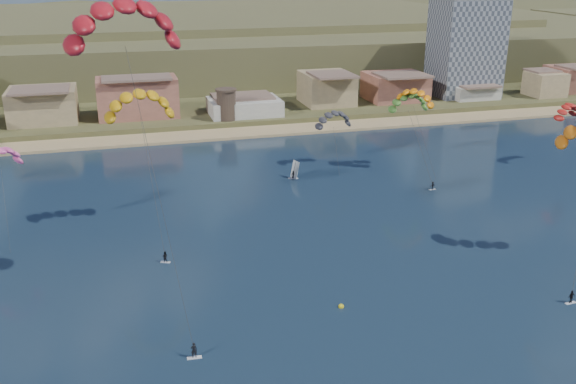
% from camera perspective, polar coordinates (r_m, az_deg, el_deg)
% --- Properties ---
extents(ground, '(2400.00, 2400.00, 0.00)m').
position_cam_1_polar(ground, '(76.19, 6.61, -15.17)').
color(ground, black).
rests_on(ground, ground).
extents(beach, '(2200.00, 12.00, 0.90)m').
position_cam_1_polar(beach, '(170.84, -6.60, 5.11)').
color(beach, tan).
rests_on(beach, ground).
extents(land, '(2200.00, 900.00, 4.00)m').
position_cam_1_polar(land, '(619.43, -13.52, 15.41)').
color(land, brown).
rests_on(land, ground).
extents(foothills, '(940.00, 210.00, 18.00)m').
position_cam_1_polar(foothills, '(295.67, -6.26, 13.14)').
color(foothills, brown).
rests_on(foothills, ground).
extents(town, '(400.00, 24.00, 12.00)m').
position_cam_1_polar(town, '(183.57, -20.05, 7.56)').
color(town, beige).
rests_on(town, ground).
extents(apartment_tower, '(20.00, 16.00, 32.00)m').
position_cam_1_polar(apartment_tower, '(216.88, 15.50, 12.42)').
color(apartment_tower, gray).
rests_on(apartment_tower, ground).
extents(watchtower, '(5.82, 5.82, 8.60)m').
position_cam_1_polar(watchtower, '(177.88, -5.49, 7.77)').
color(watchtower, '#47382D').
rests_on(watchtower, ground).
extents(kitesurfer_red, '(14.93, 18.12, 41.32)m').
position_cam_1_polar(kitesurfer_red, '(77.93, -14.45, 14.86)').
color(kitesurfer_red, silver).
rests_on(kitesurfer_red, ground).
extents(kitesurfer_yellow, '(12.24, 17.51, 26.58)m').
position_cam_1_polar(kitesurfer_yellow, '(106.58, -13.07, 7.92)').
color(kitesurfer_yellow, silver).
rests_on(kitesurfer_yellow, ground).
extents(kitesurfer_green, '(9.40, 16.38, 20.02)m').
position_cam_1_polar(kitesurfer_green, '(140.49, 10.70, 8.03)').
color(kitesurfer_green, silver).
rests_on(kitesurfer_green, ground).
extents(distant_kite_dark, '(9.33, 6.45, 14.69)m').
position_cam_1_polar(distant_kite_dark, '(141.69, 4.08, 6.71)').
color(distant_kite_dark, '#262626').
rests_on(distant_kite_dark, ground).
extents(distant_kite_orange, '(9.16, 8.27, 19.63)m').
position_cam_1_polar(distant_kite_orange, '(139.46, 11.11, 8.45)').
color(distant_kite_orange, '#262626').
rests_on(distant_kite_orange, ground).
extents(distant_kite_red, '(8.56, 7.22, 15.84)m').
position_cam_1_polar(distant_kite_red, '(154.84, 23.51, 6.84)').
color(distant_kite_red, '#262626').
rests_on(distant_kite_red, ground).
extents(windsurfer, '(2.20, 2.43, 3.77)m').
position_cam_1_polar(windsurfer, '(135.45, 0.53, 1.69)').
color(windsurfer, silver).
rests_on(windsurfer, ground).
extents(buoy, '(0.77, 0.77, 0.77)m').
position_cam_1_polar(buoy, '(87.17, 4.74, -10.08)').
color(buoy, yellow).
rests_on(buoy, ground).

